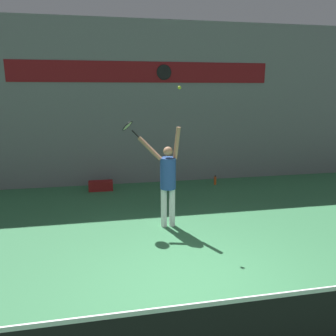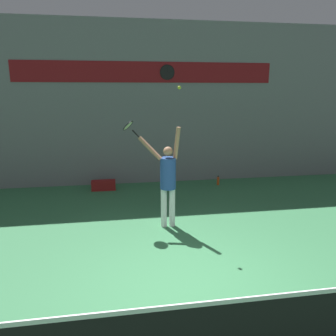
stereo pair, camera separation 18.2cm
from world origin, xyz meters
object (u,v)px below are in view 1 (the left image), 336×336
Objects in this scene: scoreboard_clock at (164,72)px; tennis_racket at (128,127)px; tennis_ball at (179,88)px; equipment_bag at (101,186)px; water_bottle at (215,180)px; tennis_player at (168,178)px.

scoreboard_clock is 3.64m from tennis_racket.
tennis_ball is 4.54m from equipment_bag.
water_bottle is (1.54, -0.63, -3.34)m from scoreboard_clock.
tennis_player is at bearing -99.00° from scoreboard_clock.
equipment_bag is (-1.70, 3.10, -2.85)m from tennis_ball.
tennis_ball is (-0.35, -3.70, -0.48)m from scoreboard_clock.
equipment_bag is at bearing 179.51° from water_bottle.
scoreboard_clock is 3.73m from water_bottle.
water_bottle is (2.89, 2.49, -2.04)m from tennis_racket.
tennis_player reaches higher than water_bottle.
scoreboard_clock reaches higher than equipment_bag.
water_bottle is at bearing 40.76° from tennis_racket.
tennis_racket reaches higher than water_bottle.
equipment_bag is at bearing 105.53° from tennis_racket.
tennis_racket is at bearing -74.47° from equipment_bag.
scoreboard_clock is at bearing 84.59° from tennis_ball.
tennis_player is 7.31× the size of water_bottle.
equipment_bag is (-0.70, 2.52, -2.03)m from tennis_racket.
scoreboard_clock is 3.95m from equipment_bag.
tennis_ball reaches higher than tennis_racket.
tennis_ball is at bearing -30.12° from tennis_racket.
tennis_player is 3.09× the size of equipment_bag.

